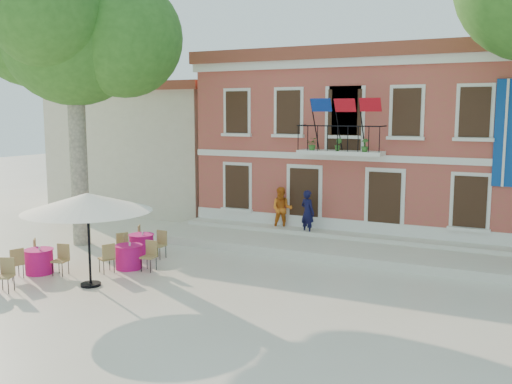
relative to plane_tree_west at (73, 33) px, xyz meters
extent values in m
plane|color=beige|center=(6.82, -1.25, -7.86)|extent=(90.00, 90.00, 0.00)
cube|color=#A4553B|center=(8.82, 8.75, -4.36)|extent=(13.00, 8.00, 7.00)
cube|color=brown|center=(8.82, 8.75, -0.61)|extent=(13.50, 8.50, 0.50)
cube|color=silver|center=(8.82, 4.80, -1.01)|extent=(13.30, 0.35, 0.35)
cube|color=silver|center=(8.82, 4.30, -4.36)|extent=(3.20, 0.90, 0.15)
cube|color=black|center=(8.82, 3.90, -3.36)|extent=(3.20, 0.04, 0.04)
cube|color=navy|center=(14.42, 4.69, -3.56)|extent=(0.70, 0.05, 3.60)
cube|color=navy|center=(7.92, 3.55, -2.61)|extent=(0.76, 0.27, 0.47)
cube|color=#B80C18|center=(8.82, 3.55, -2.61)|extent=(0.76, 0.29, 0.47)
cube|color=#B80C18|center=(9.72, 3.55, -2.61)|extent=(0.76, 0.27, 0.47)
imported|color=#26591E|center=(7.82, 4.00, -4.05)|extent=(0.43, 0.37, 0.48)
imported|color=#26591E|center=(8.82, 4.00, -4.05)|extent=(0.26, 0.21, 0.48)
imported|color=#26591E|center=(9.82, 4.00, -4.05)|extent=(0.27, 0.27, 0.48)
cube|color=beige|center=(-2.68, 9.75, -4.86)|extent=(9.00, 9.00, 6.00)
cube|color=brown|center=(-2.68, 9.75, -1.66)|extent=(9.40, 9.40, 0.40)
cube|color=silver|center=(8.82, 3.15, -7.71)|extent=(14.00, 3.40, 0.30)
cylinder|color=#A59E84|center=(0.00, 0.00, -4.47)|extent=(0.64, 0.64, 6.78)
sphere|color=#29581B|center=(0.00, 0.00, 0.08)|extent=(5.42, 5.42, 5.42)
cylinder|color=black|center=(3.97, -3.93, -7.82)|extent=(0.58, 0.58, 0.08)
cylinder|color=black|center=(3.97, -3.93, -6.66)|extent=(0.07, 0.07, 2.41)
cone|color=white|center=(3.97, -3.93, -5.40)|extent=(3.66, 3.66, 0.53)
imported|color=black|center=(7.61, 4.10, -6.69)|extent=(0.75, 0.63, 1.74)
imported|color=orange|center=(6.44, 4.32, -6.69)|extent=(1.02, 0.90, 1.75)
cylinder|color=#D7145E|center=(3.80, -1.97, -7.49)|extent=(0.84, 0.84, 0.75)
cylinder|color=#D7145E|center=(3.80, -1.97, -7.10)|extent=(0.90, 0.90, 0.02)
cube|color=#A58852|center=(3.47, -2.64, -7.39)|extent=(0.56, 0.56, 0.95)
cube|color=#A58852|center=(4.55, -1.91, -7.39)|extent=(0.45, 0.45, 0.95)
cube|color=#A58852|center=(3.38, -1.34, -7.39)|extent=(0.58, 0.58, 0.95)
cylinder|color=#D7145E|center=(1.65, -3.64, -7.49)|extent=(0.84, 0.84, 0.75)
cylinder|color=#D7145E|center=(1.65, -3.64, -7.10)|extent=(0.90, 0.90, 0.02)
cube|color=#A58852|center=(2.38, -3.49, -7.39)|extent=(0.49, 0.49, 0.95)
cube|color=#A58852|center=(1.15, -3.08, -7.39)|extent=(0.59, 0.59, 0.95)
cube|color=#A58852|center=(1.41, -4.35, -7.39)|extent=(0.53, 0.53, 0.95)
cube|color=#A58852|center=(2.25, -5.44, -7.39)|extent=(0.55, 0.55, 0.95)
cylinder|color=#D7145E|center=(3.16, -0.46, -7.49)|extent=(0.84, 0.84, 0.75)
cylinder|color=#D7145E|center=(3.16, -0.46, -7.10)|extent=(0.90, 0.90, 0.02)
cube|color=#A58852|center=(3.91, -0.48, -7.39)|extent=(0.43, 0.43, 0.95)
cube|color=#A58852|center=(2.80, 0.20, -7.39)|extent=(0.57, 0.57, 0.95)
cube|color=#A58852|center=(2.77, -1.10, -7.39)|extent=(0.58, 0.58, 0.95)
camera|label=1|loc=(15.33, -16.20, -2.86)|focal=40.00mm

